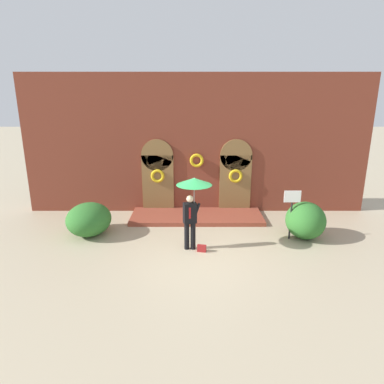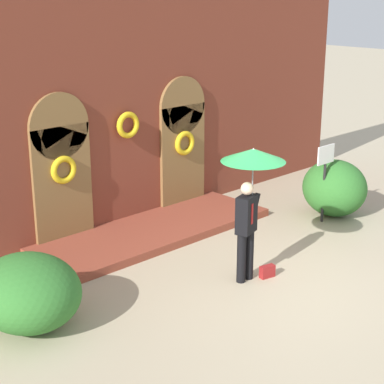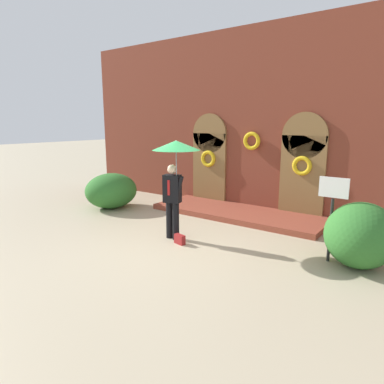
# 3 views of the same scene
# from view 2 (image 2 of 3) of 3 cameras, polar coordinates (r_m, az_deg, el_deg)

# --- Properties ---
(ground_plane) EXTENTS (80.00, 80.00, 0.00)m
(ground_plane) POSITION_cam_2_polar(r_m,az_deg,el_deg) (11.45, 6.69, -7.85)
(ground_plane) COLOR tan
(building_facade) EXTENTS (14.00, 2.30, 5.60)m
(building_facade) POSITION_cam_2_polar(r_m,az_deg,el_deg) (13.53, -6.60, 8.11)
(building_facade) COLOR brown
(building_facade) RESTS_ON ground
(person_with_umbrella) EXTENTS (1.10, 1.10, 2.36)m
(person_with_umbrella) POSITION_cam_2_polar(r_m,az_deg,el_deg) (10.83, 5.30, 1.53)
(person_with_umbrella) COLOR black
(person_with_umbrella) RESTS_ON ground
(handbag) EXTENTS (0.30, 0.18, 0.22)m
(handbag) POSITION_cam_2_polar(r_m,az_deg,el_deg) (11.54, 6.71, -7.03)
(handbag) COLOR maroon
(handbag) RESTS_ON ground
(sign_post) EXTENTS (0.56, 0.06, 1.72)m
(sign_post) POSITION_cam_2_polar(r_m,az_deg,el_deg) (14.04, 11.73, 1.87)
(sign_post) COLOR black
(sign_post) RESTS_ON ground
(shrub_left) EXTENTS (1.55, 1.74, 1.14)m
(shrub_left) POSITION_cam_2_polar(r_m,az_deg,el_deg) (10.02, -14.37, -8.63)
(shrub_left) COLOR #2D6B28
(shrub_left) RESTS_ON ground
(shrub_right) EXTENTS (1.34, 1.47, 1.27)m
(shrub_right) POSITION_cam_2_polar(r_m,az_deg,el_deg) (14.67, 12.55, 0.35)
(shrub_right) COLOR #2D6B28
(shrub_right) RESTS_ON ground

